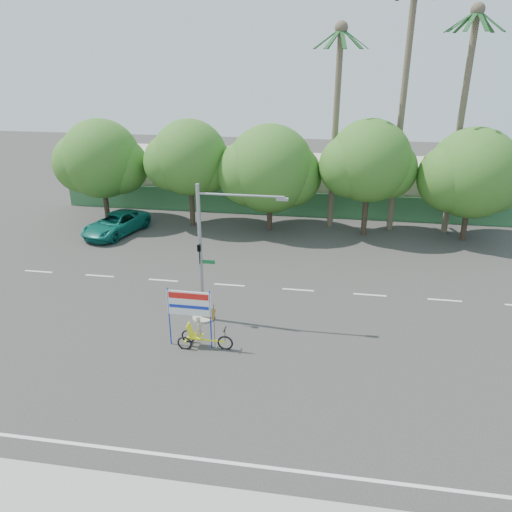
# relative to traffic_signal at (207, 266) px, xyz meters

# --- Properties ---
(ground) EXTENTS (120.00, 120.00, 0.00)m
(ground) POSITION_rel_traffic_signal_xyz_m (2.20, -3.98, -2.92)
(ground) COLOR #33302D
(ground) RESTS_ON ground
(fence) EXTENTS (38.00, 0.08, 2.00)m
(fence) POSITION_rel_traffic_signal_xyz_m (2.20, 17.52, -1.92)
(fence) COLOR #336B3D
(fence) RESTS_ON ground
(building_left) EXTENTS (12.00, 8.00, 4.00)m
(building_left) POSITION_rel_traffic_signal_xyz_m (-7.80, 22.02, -0.92)
(building_left) COLOR beige
(building_left) RESTS_ON ground
(building_right) EXTENTS (14.00, 8.00, 3.60)m
(building_right) POSITION_rel_traffic_signal_xyz_m (10.20, 22.02, -1.12)
(building_right) COLOR beige
(building_right) RESTS_ON ground
(tree_far_left) EXTENTS (7.14, 6.00, 7.96)m
(tree_far_left) POSITION_rel_traffic_signal_xyz_m (-11.85, 14.02, 1.84)
(tree_far_left) COLOR #473828
(tree_far_left) RESTS_ON ground
(tree_left) EXTENTS (6.66, 5.60, 8.07)m
(tree_left) POSITION_rel_traffic_signal_xyz_m (-4.85, 14.02, 2.14)
(tree_left) COLOR #473828
(tree_left) RESTS_ON ground
(tree_center) EXTENTS (7.62, 6.40, 7.85)m
(tree_center) POSITION_rel_traffic_signal_xyz_m (1.14, 14.02, 1.55)
(tree_center) COLOR #473828
(tree_center) RESTS_ON ground
(tree_right) EXTENTS (6.90, 5.80, 8.36)m
(tree_right) POSITION_rel_traffic_signal_xyz_m (8.15, 14.02, 2.32)
(tree_right) COLOR #473828
(tree_right) RESTS_ON ground
(tree_far_right) EXTENTS (7.38, 6.20, 7.94)m
(tree_far_right) POSITION_rel_traffic_signal_xyz_m (15.15, 14.02, 1.73)
(tree_far_right) COLOR #473828
(tree_far_right) RESTS_ON ground
(palm_tall) EXTENTS (3.73, 3.79, 17.45)m
(palm_tall) POSITION_rel_traffic_signal_xyz_m (10.20, 15.52, 7.55)
(palm_tall) COLOR #70604C
(palm_tall) RESTS_ON ground
(palm_mid) EXTENTS (3.73, 3.79, 15.45)m
(palm_mid) POSITION_rel_traffic_signal_xyz_m (14.20, 15.52, 6.48)
(palm_mid) COLOR #70604C
(palm_mid) RESTS_ON ground
(palm_short) EXTENTS (3.73, 3.79, 14.45)m
(palm_short) POSITION_rel_traffic_signal_xyz_m (5.70, 15.52, 5.94)
(palm_short) COLOR #70604C
(palm_short) RESTS_ON ground
(traffic_signal) EXTENTS (4.72, 1.10, 7.00)m
(traffic_signal) POSITION_rel_traffic_signal_xyz_m (0.00, 0.00, 0.00)
(traffic_signal) COLOR gray
(traffic_signal) RESTS_ON ground
(trike_billboard) EXTENTS (3.00, 0.69, 2.94)m
(trike_billboard) POSITION_rel_traffic_signal_xyz_m (0.08, -2.54, -1.73)
(trike_billboard) COLOR black
(trike_billboard) RESTS_ON ground
(pickup_truck) EXTENTS (4.07, 6.15, 1.57)m
(pickup_truck) POSITION_rel_traffic_signal_xyz_m (-9.84, 11.20, -2.13)
(pickup_truck) COLOR #0E6759
(pickup_truck) RESTS_ON ground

